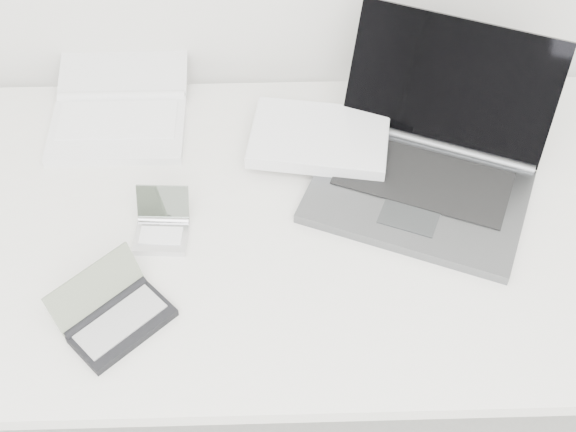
{
  "coord_description": "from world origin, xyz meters",
  "views": [
    {
      "loc": [
        -0.06,
        0.57,
        1.9
      ],
      "look_at": [
        -0.03,
        1.51,
        0.79
      ],
      "focal_mm": 50.0,
      "sensor_mm": 36.0,
      "label": 1
    }
  ],
  "objects_px": {
    "palmtop_charcoal": "(115,316)",
    "laptop_large": "(397,156)",
    "desk": "(303,235)",
    "netbook_open_white": "(119,109)"
  },
  "relations": [
    {
      "from": "desk",
      "to": "palmtop_charcoal",
      "type": "xyz_separation_m",
      "value": [
        -0.33,
        -0.22,
        0.07
      ]
    },
    {
      "from": "desk",
      "to": "palmtop_charcoal",
      "type": "height_order",
      "value": "palmtop_charcoal"
    },
    {
      "from": "palmtop_charcoal",
      "to": "desk",
      "type": "bearing_deg",
      "value": -9.26
    },
    {
      "from": "netbook_open_white",
      "to": "desk",
      "type": "bearing_deg",
      "value": -38.3
    },
    {
      "from": "laptop_large",
      "to": "netbook_open_white",
      "type": "xyz_separation_m",
      "value": [
        -0.57,
        0.18,
        -0.02
      ]
    },
    {
      "from": "laptop_large",
      "to": "palmtop_charcoal",
      "type": "xyz_separation_m",
      "value": [
        -0.52,
        -0.34,
        -0.02
      ]
    },
    {
      "from": "palmtop_charcoal",
      "to": "laptop_large",
      "type": "bearing_deg",
      "value": -9.37
    },
    {
      "from": "laptop_large",
      "to": "netbook_open_white",
      "type": "height_order",
      "value": "laptop_large"
    },
    {
      "from": "laptop_large",
      "to": "palmtop_charcoal",
      "type": "height_order",
      "value": "laptop_large"
    },
    {
      "from": "laptop_large",
      "to": "palmtop_charcoal",
      "type": "relative_size",
      "value": 2.87
    }
  ]
}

